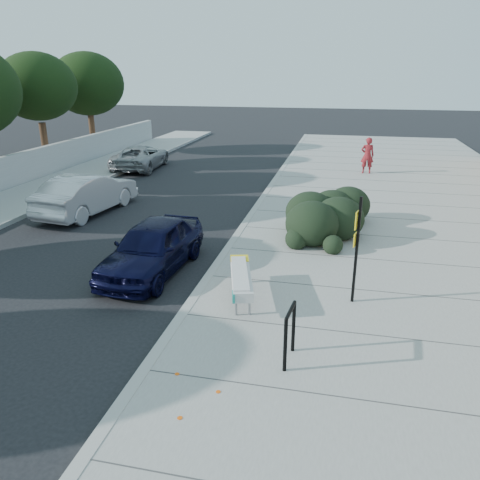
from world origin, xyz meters
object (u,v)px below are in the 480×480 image
Objects in this scene: sedan_navy at (152,247)px; wagon_silver at (87,194)px; sign_post at (357,243)px; bench at (241,277)px; suv_silver at (141,157)px; pedestrian at (367,155)px; bike_rack at (290,330)px.

sedan_navy is 6.32m from wagon_silver.
sign_post is at bearing -6.53° from sedan_navy.
wagon_silver is at bearing 125.55° from bench.
bench is 16.36m from suv_silver.
sign_post is 1.36× the size of pedestrian.
wagon_silver is (-4.42, 4.52, 0.05)m from sedan_navy.
suv_silver is at bearing 0.84° from pedestrian.
pedestrian is (11.72, 0.69, 0.41)m from suv_silver.
bench is 2.09× the size of bike_rack.
sedan_navy reaches higher than bench.
sign_post is (2.44, 0.37, 0.87)m from bench.
suv_silver is (-10.99, 13.58, -0.90)m from sign_post.
suv_silver is at bearing 144.30° from sign_post.
suv_silver is 11.75m from pedestrian.
sign_post is 5.22m from sedan_navy.
sign_post is 0.60× the size of sedan_navy.
sedan_navy is 13.99m from suv_silver.
pedestrian is at bearing 102.38° from sign_post.
wagon_silver reaches higher than bench.
bike_rack is (1.34, -2.18, 0.12)m from bench.
bench is 1.22× the size of pedestrian.
pedestrian is at bearing -132.17° from wagon_silver.
sign_post reaches higher than bench.
sedan_navy is at bearing -174.77° from sign_post.
bike_rack is 0.43× the size of sign_post.
pedestrian is at bearing 179.35° from suv_silver.
pedestrian reaches higher than bike_rack.
pedestrian reaches higher than suv_silver.
bike_rack is 0.23× the size of suv_silver.
bench is 0.48× the size of wagon_silver.
bench is 0.54× the size of sedan_navy.
wagon_silver is at bearing 137.92° from sedan_navy.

